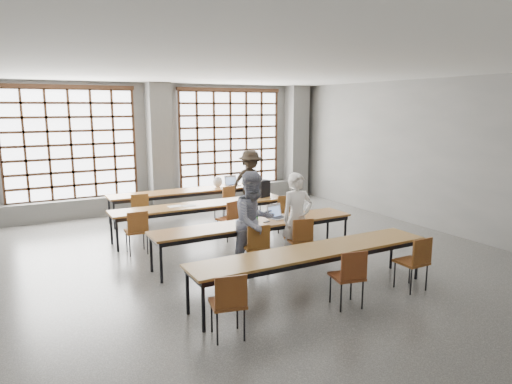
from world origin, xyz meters
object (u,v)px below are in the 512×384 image
Objects in this scene: laptop_back at (232,183)px; mouse at (298,216)px; chair_front_right at (300,236)px; desk_row_c at (256,226)px; chair_mid_right at (284,209)px; student_female at (254,222)px; student_male at (297,218)px; chair_near_right at (416,258)px; red_pouch at (227,299)px; chair_back_left at (139,208)px; chair_mid_left at (137,228)px; green_box at (251,219)px; chair_near_left at (229,299)px; chair_mid_centre at (231,216)px; phone at (266,222)px; chair_back_right at (253,196)px; plastic_bag at (218,182)px; chair_front_left at (257,243)px; desk_row_a at (187,193)px; backpack at (263,189)px; chair_near_mid at (350,273)px; chair_back_mid at (226,199)px; desk_row_b at (201,207)px; laptop_front at (277,215)px; desk_row_d at (313,254)px; student_back at (250,183)px.

laptop_back is 3.93m from mouse.
laptop_back is (0.78, 4.51, 0.25)m from chair_front_right.
chair_mid_right is (1.50, 1.38, -0.13)m from desk_row_c.
student_male is at bearing -10.55° from student_female.
chair_near_right reaches higher than red_pouch.
chair_back_left and chair_mid_left have the same top height.
green_box is at bearing 131.96° from chair_front_right.
mouse is (2.69, 2.49, 0.21)m from chair_near_left.
phone is (0.04, -1.48, 0.20)m from chair_mid_centre.
plastic_bag is at bearing 136.78° from chair_back_right.
chair_front_right reaches higher than green_box.
chair_back_right is at bearing 62.58° from chair_front_left.
desk_row_a is 4.42m from chair_front_left.
chair_mid_right is 2.20× the size of backpack.
chair_near_mid is 2.42m from phone.
plastic_bag reaches higher than chair_back_mid.
desk_row_a is 2.38× the size of student_male.
chair_mid_left reaches higher than red_pouch.
chair_mid_right is 5.07m from chair_near_left.
chair_near_mid and chair_near_right have the same top height.
student_male is 5.89× the size of plastic_bag.
red_pouch is (-2.65, -6.26, -0.37)m from plastic_bag.
laptop_back is 7.04m from red_pouch.
chair_mid_left is (-1.91, -2.40, -0.13)m from desk_row_a.
backpack is (-0.18, 0.68, 0.39)m from chair_mid_right.
student_male is at bearing -41.74° from green_box.
desk_row_b is 40.82× the size of mouse.
desk_row_c is at bearing 133.05° from chair_front_right.
red_pouch is at bearing 178.58° from chair_near_right.
laptop_back is (1.23, 2.50, 0.25)m from chair_mid_centre.
laptop_front is 3.25× the size of phone.
chair_back_right is at bearing 79.65° from student_male.
green_box is (-0.07, -3.70, 0.11)m from desk_row_a.
mouse is (0.97, 1.86, 0.08)m from desk_row_d.
chair_front_right is (0.45, -2.01, 0.00)m from chair_mid_centre.
chair_front_left is 1.15m from laptop_front.
student_female is 6.21× the size of plastic_bag.
desk_row_c is 3.26m from chair_back_mid.
student_female reaches higher than chair_back_right.
chair_back_right is 1.04m from plastic_bag.
chair_mid_centre is at bearing -56.25° from desk_row_b.
phone is 3.02m from red_pouch.
student_female is at bearing 54.43° from chair_near_left.
mouse reaches higher than desk_row_d.
backpack reaches higher than mouse.
desk_row_a is 2.30× the size of student_back.
plastic_bag is 1.43× the size of red_pouch.
chair_mid_left is 2.09× the size of laptop_front.
chair_back_left is at bearing 122.26° from laptop_front.
student_back is at bearing 52.45° from student_female.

